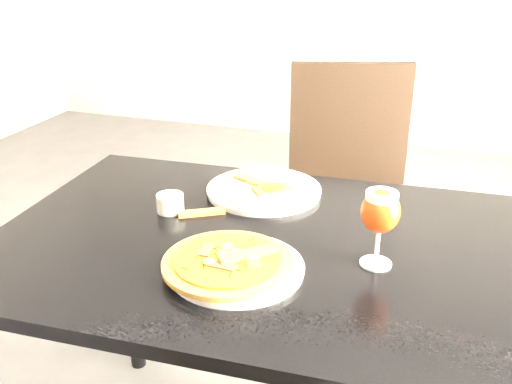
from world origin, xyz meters
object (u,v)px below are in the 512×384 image
(chair_far, at_px, (351,194))
(pizza, at_px, (228,261))
(beer_glass, at_px, (381,212))
(dining_table, at_px, (264,274))

(chair_far, relative_size, pizza, 3.74)
(chair_far, height_order, pizza, chair_far)
(chair_far, distance_m, beer_glass, 0.91)
(dining_table, distance_m, chair_far, 0.81)
(beer_glass, bearing_deg, pizza, -156.45)
(pizza, height_order, beer_glass, beer_glass)
(pizza, bearing_deg, chair_far, 84.13)
(pizza, relative_size, beer_glass, 1.59)
(beer_glass, bearing_deg, chair_far, 102.11)
(dining_table, height_order, chair_far, chair_far)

